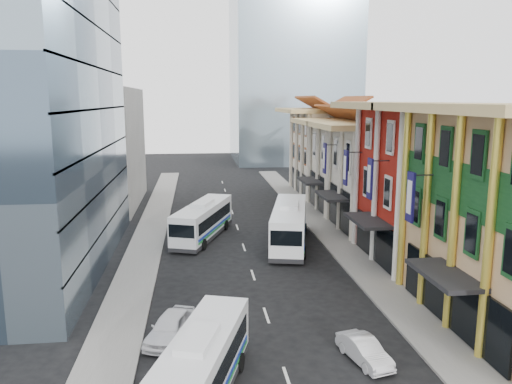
{
  "coord_description": "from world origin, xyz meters",
  "views": [
    {
      "loc": [
        -3.95,
        -19.64,
        12.69
      ],
      "look_at": [
        1.09,
        22.14,
        4.86
      ],
      "focal_mm": 35.0,
      "sensor_mm": 36.0,
      "label": 1
    }
  ],
  "objects": [
    {
      "name": "sedan_right",
      "position": [
        4.02,
        2.15,
        0.59
      ],
      "size": [
        2.07,
        3.76,
        1.18
      ],
      "primitive_type": "imported",
      "rotation": [
        0.0,
        0.0,
        0.25
      ],
      "color": "silver",
      "rests_on": "ground"
    },
    {
      "name": "bus_left_far",
      "position": [
        -3.47,
        25.4,
        1.76
      ],
      "size": [
        6.08,
        11.18,
        3.51
      ],
      "primitive_type": null,
      "rotation": [
        0.0,
        0.0,
        -0.34
      ],
      "color": "silver",
      "rests_on": "ground"
    },
    {
      "name": "office_tower",
      "position": [
        -17.0,
        19.0,
        15.0
      ],
      "size": [
        12.0,
        26.0,
        30.0
      ],
      "primitive_type": "cube",
      "color": "#3E5062",
      "rests_on": "ground"
    },
    {
      "name": "office_block_far",
      "position": [
        -16.0,
        42.0,
        7.0
      ],
      "size": [
        10.0,
        18.0,
        14.0
      ],
      "primitive_type": "cube",
      "color": "gray",
      "rests_on": "ground"
    },
    {
      "name": "shophouse_cream_far",
      "position": [
        14.0,
        46.0,
        5.5
      ],
      "size": [
        8.0,
        12.0,
        11.0
      ],
      "primitive_type": "cube",
      "color": "silver",
      "rests_on": "ground"
    },
    {
      "name": "shophouse_red",
      "position": [
        14.0,
        17.0,
        6.0
      ],
      "size": [
        8.0,
        10.0,
        12.0
      ],
      "primitive_type": "cube",
      "color": "#A31D12",
      "rests_on": "ground"
    },
    {
      "name": "sidewalk_right",
      "position": [
        8.5,
        22.0,
        0.07
      ],
      "size": [
        3.0,
        90.0,
        0.15
      ],
      "primitive_type": "cube",
      "color": "slate",
      "rests_on": "ground"
    },
    {
      "name": "shophouse_cream_mid",
      "position": [
        14.0,
        35.5,
        5.0
      ],
      "size": [
        8.0,
        9.0,
        10.0
      ],
      "primitive_type": "cube",
      "color": "silver",
      "rests_on": "ground"
    },
    {
      "name": "bus_left_near",
      "position": [
        -4.05,
        -0.48,
        1.59
      ],
      "size": [
        5.2,
        10.16,
        3.18
      ],
      "primitive_type": null,
      "rotation": [
        0.0,
        0.0,
        -0.31
      ],
      "color": "silver",
      "rests_on": "ground"
    },
    {
      "name": "bus_right",
      "position": [
        4.06,
        22.29,
        1.92
      ],
      "size": [
        5.43,
        12.32,
        3.85
      ],
      "primitive_type": null,
      "rotation": [
        0.0,
        0.0,
        -0.23
      ],
      "color": "white",
      "rests_on": "ground"
    },
    {
      "name": "sidewalk_left",
      "position": [
        -8.5,
        22.0,
        0.07
      ],
      "size": [
        3.0,
        90.0,
        0.15
      ],
      "primitive_type": "cube",
      "color": "slate",
      "rests_on": "ground"
    },
    {
      "name": "shophouse_cream_near",
      "position": [
        14.0,
        26.5,
        5.0
      ],
      "size": [
        8.0,
        9.0,
        10.0
      ],
      "primitive_type": "cube",
      "color": "silver",
      "rests_on": "ground"
    },
    {
      "name": "sedan_left",
      "position": [
        -5.5,
        5.57,
        0.74
      ],
      "size": [
        3.11,
        4.7,
        1.48
      ],
      "primitive_type": "imported",
      "rotation": [
        0.0,
        0.0,
        -0.34
      ],
      "color": "white",
      "rests_on": "ground"
    }
  ]
}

